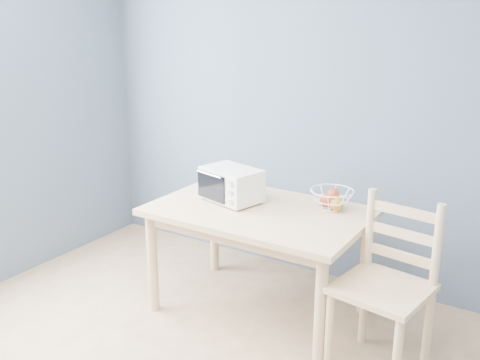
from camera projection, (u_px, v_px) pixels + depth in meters
The scene contains 5 objects.
room at pixel (96, 191), 2.10m from camera, with size 4.01×4.51×2.61m.
dining_table at pixel (259, 223), 3.54m from camera, with size 1.40×0.90×0.75m.
toaster_oven at pixel (230, 184), 3.63m from camera, with size 0.45×0.36×0.23m.
fruit_basket at pixel (332, 199), 3.49m from camera, with size 0.34×0.34×0.15m.
dining_chair at pixel (386, 289), 2.99m from camera, with size 0.54×0.54×1.01m.
Camera 1 is at (1.54, -1.39, 1.94)m, focal length 40.00 mm.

